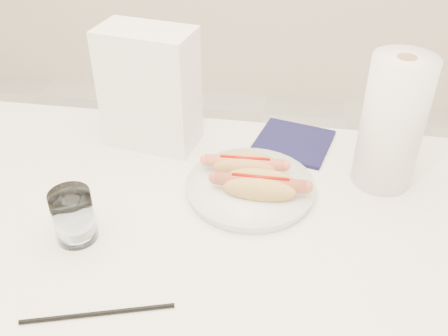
# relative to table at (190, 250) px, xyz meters

# --- Properties ---
(table) EXTENTS (1.20, 0.80, 0.75)m
(table) POSITION_rel_table_xyz_m (0.00, 0.00, 0.00)
(table) COLOR white
(table) RESTS_ON ground
(plate) EXTENTS (0.26, 0.26, 0.02)m
(plate) POSITION_rel_table_xyz_m (0.10, 0.12, 0.07)
(plate) COLOR white
(plate) RESTS_ON table
(hotdog_left) EXTENTS (0.16, 0.07, 0.04)m
(hotdog_left) POSITION_rel_table_xyz_m (0.08, 0.15, 0.10)
(hotdog_left) COLOR tan
(hotdog_left) RESTS_ON plate
(hotdog_right) EXTENTS (0.17, 0.07, 0.05)m
(hotdog_right) POSITION_rel_table_xyz_m (0.12, 0.09, 0.10)
(hotdog_right) COLOR #E1B158
(hotdog_right) RESTS_ON plate
(water_glass) EXTENTS (0.07, 0.07, 0.10)m
(water_glass) POSITION_rel_table_xyz_m (-0.19, -0.06, 0.11)
(water_glass) COLOR white
(water_glass) RESTS_ON table
(chopstick_near) EXTENTS (0.22, 0.08, 0.01)m
(chopstick_near) POSITION_rel_table_xyz_m (-0.09, -0.22, 0.06)
(chopstick_near) COLOR black
(chopstick_near) RESTS_ON table
(napkin_box) EXTENTS (0.22, 0.14, 0.27)m
(napkin_box) POSITION_rel_table_xyz_m (-0.14, 0.28, 0.19)
(napkin_box) COLOR white
(napkin_box) RESTS_ON table
(navy_napkin) EXTENTS (0.20, 0.20, 0.01)m
(navy_napkin) POSITION_rel_table_xyz_m (0.17, 0.32, 0.06)
(navy_napkin) COLOR #13123A
(navy_napkin) RESTS_ON table
(paper_towel_roll) EXTENTS (0.15, 0.15, 0.27)m
(paper_towel_roll) POSITION_rel_table_xyz_m (0.36, 0.21, 0.20)
(paper_towel_roll) COLOR white
(paper_towel_roll) RESTS_ON table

